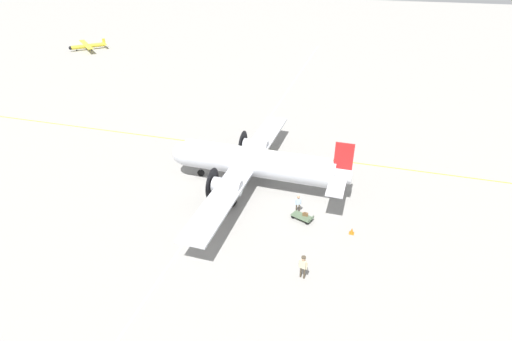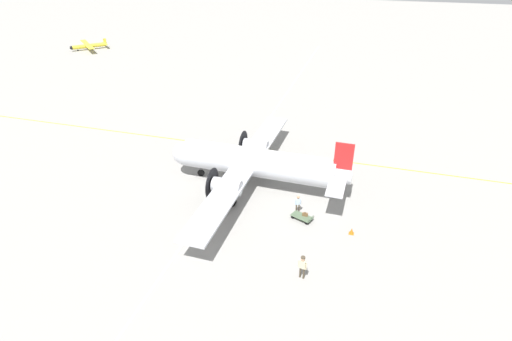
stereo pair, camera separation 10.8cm
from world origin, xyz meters
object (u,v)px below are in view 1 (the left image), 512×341
(traffic_cone, at_px, (352,231))
(baggage_cart, at_px, (302,217))
(passenger_boarding, at_px, (298,202))
(suitcase_near_door, at_px, (305,216))
(airliner_main, at_px, (252,162))
(light_aircraft_distant, at_px, (87,46))
(crew_foreground, at_px, (303,265))

(traffic_cone, bearing_deg, baggage_cart, 169.90)
(baggage_cart, xyz_separation_m, traffic_cone, (4.15, -0.74, -0.02))
(passenger_boarding, xyz_separation_m, suitcase_near_door, (0.80, -0.84, -0.69))
(passenger_boarding, distance_m, baggage_cart, 1.35)
(airliner_main, bearing_deg, passenger_boarding, 148.78)
(suitcase_near_door, height_order, light_aircraft_distant, light_aircraft_distant)
(suitcase_near_door, relative_size, baggage_cart, 0.33)
(suitcase_near_door, distance_m, light_aircraft_distant, 73.38)
(airliner_main, bearing_deg, traffic_cone, 154.45)
(passenger_boarding, distance_m, suitcase_near_door, 1.35)
(crew_foreground, distance_m, light_aircraft_distant, 78.64)
(crew_foreground, xyz_separation_m, passenger_boarding, (-1.80, 7.60, -0.18))
(crew_foreground, bearing_deg, light_aircraft_distant, 149.01)
(passenger_boarding, distance_m, light_aircraft_distant, 72.23)
(crew_foreground, bearing_deg, passenger_boarding, 115.80)
(light_aircraft_distant, xyz_separation_m, traffic_cone, (60.00, -48.22, -0.58))
(airliner_main, xyz_separation_m, crew_foreground, (6.88, -10.83, -1.28))
(suitcase_near_door, height_order, traffic_cone, suitcase_near_door)
(crew_foreground, relative_size, passenger_boarding, 1.15)
(suitcase_near_door, height_order, baggage_cart, suitcase_near_door)
(passenger_boarding, height_order, suitcase_near_door, passenger_boarding)
(airliner_main, distance_m, light_aircraft_distant, 66.28)
(crew_foreground, height_order, baggage_cart, crew_foreground)
(suitcase_near_door, bearing_deg, traffic_cone, -12.58)
(light_aircraft_distant, relative_size, traffic_cone, 15.70)
(baggage_cart, relative_size, traffic_cone, 3.78)
(passenger_boarding, bearing_deg, crew_foreground, 79.87)
(airliner_main, height_order, light_aircraft_distant, airliner_main)
(baggage_cart, relative_size, light_aircraft_distant, 0.24)
(airliner_main, distance_m, crew_foreground, 12.90)
(suitcase_near_door, bearing_deg, passenger_boarding, 133.43)
(traffic_cone, bearing_deg, suitcase_near_door, 167.42)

